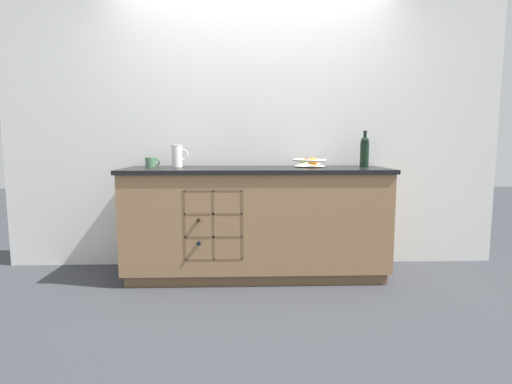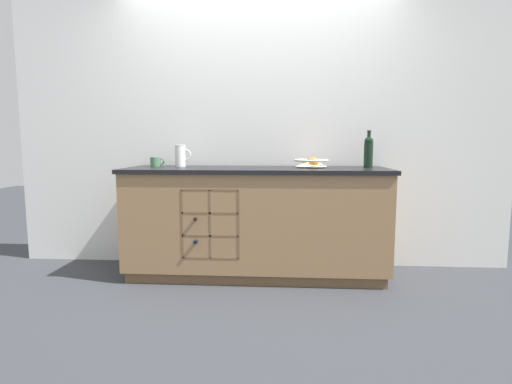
% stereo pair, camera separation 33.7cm
% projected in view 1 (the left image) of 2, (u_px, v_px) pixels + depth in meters
% --- Properties ---
extents(ground_plane, '(14.00, 14.00, 0.00)m').
position_uv_depth(ground_plane, '(256.00, 275.00, 3.46)').
color(ground_plane, '#383A3F').
extents(back_wall, '(4.56, 0.06, 2.55)m').
position_uv_depth(back_wall, '(255.00, 128.00, 3.68)').
color(back_wall, white).
rests_on(back_wall, ground_plane).
extents(kitchen_island, '(2.20, 0.67, 0.93)m').
position_uv_depth(kitchen_island, '(256.00, 222.00, 3.40)').
color(kitchen_island, brown).
rests_on(kitchen_island, ground_plane).
extents(fruit_bowl, '(0.29, 0.29, 0.09)m').
position_uv_depth(fruit_bowl, '(310.00, 162.00, 3.43)').
color(fruit_bowl, silver).
rests_on(fruit_bowl, kitchen_island).
extents(white_pitcher, '(0.15, 0.10, 0.19)m').
position_uv_depth(white_pitcher, '(177.00, 155.00, 3.45)').
color(white_pitcher, white).
rests_on(white_pitcher, kitchen_island).
extents(ceramic_mug, '(0.13, 0.09, 0.08)m').
position_uv_depth(ceramic_mug, '(151.00, 162.00, 3.49)').
color(ceramic_mug, '#4C7A56').
rests_on(ceramic_mug, kitchen_island).
extents(standing_wine_bottle, '(0.08, 0.08, 0.31)m').
position_uv_depth(standing_wine_bottle, '(365.00, 151.00, 3.45)').
color(standing_wine_bottle, black).
rests_on(standing_wine_bottle, kitchen_island).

